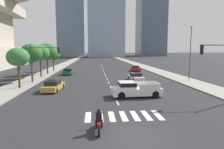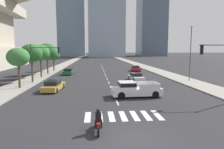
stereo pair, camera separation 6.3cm
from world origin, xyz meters
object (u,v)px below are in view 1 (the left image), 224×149
Objects in this scene: traffic_signal_near at (224,60)px; street_tree_nearest at (18,57)px; street_lamp_east at (190,50)px; street_tree_fifth at (53,55)px; pickup_truck at (134,89)px; sedan_white_1 at (136,77)px; traffic_signal_far at (42,57)px; motorcycle_lead at (99,122)px; street_tree_second at (31,53)px; sedan_green_2 at (68,72)px; sedan_gold_3 at (53,86)px; street_tree_fourth at (47,52)px; sedan_red_0 at (135,69)px; street_tree_third at (40,53)px.

street_tree_nearest is at bearing -20.51° from traffic_signal_near.
street_tree_fifth is (-24.98, 17.97, -1.25)m from street_lamp_east.
sedan_white_1 is (2.65, 11.58, -0.24)m from pickup_truck.
traffic_signal_far is 23.00m from street_lamp_east.
street_tree_second reaches higher than motorcycle_lead.
traffic_signal_far is (-2.31, -11.21, 3.47)m from sedan_green_2.
street_tree_second is at bearing 39.18° from sedan_gold_3.
traffic_signal_far is at bearing -83.66° from street_tree_fifth.
pickup_truck is at bearing -18.09° from traffic_signal_near.
street_tree_second is at bearing -41.20° from pickup_truck.
street_tree_fourth reaches higher than traffic_signal_far.
pickup_truck is 0.62× the size of street_lamp_east.
pickup_truck is 31.21m from street_tree_fifth.
motorcycle_lead is at bearing -14.43° from sedan_red_0.
traffic_signal_far is 1.09× the size of street_tree_nearest.
pickup_truck reaches higher than sedan_gold_3.
sedan_red_0 is 0.96× the size of sedan_white_1.
pickup_truck is 15.46m from street_tree_nearest.
sedan_green_2 is 0.74× the size of street_tree_third.
street_tree_fourth reaches higher than street_tree_nearest.
sedan_white_1 is 0.85× the size of street_tree_nearest.
street_tree_nearest is at bearing -116.78° from traffic_signal_far.
motorcycle_lead is at bearing -23.41° from sedan_white_1.
sedan_white_1 is at bearing -30.72° from street_tree_fourth.
street_tree_nearest is at bearing -90.00° from street_tree_second.
sedan_gold_3 is at bearing -56.39° from street_tree_second.
street_tree_second reaches higher than street_tree_third.
traffic_signal_near is 0.99× the size of street_tree_third.
street_tree_nearest is at bearing -42.66° from sedan_red_0.
street_tree_third is at bearing -111.28° from sedan_white_1.
street_tree_third is at bearing -40.44° from traffic_signal_near.
street_tree_third is at bearing 106.81° from traffic_signal_far.
traffic_signal_near is (8.25, -2.70, 3.28)m from pickup_truck.
traffic_signal_near is 1.15× the size of street_tree_fifth.
pickup_truck is 1.08× the size of street_tree_fifth.
sedan_red_0 is at bearing -104.77° from pickup_truck.
sedan_green_2 is at bearing -132.37° from sedan_white_1.
sedan_gold_3 is at bearing -175.79° from sedan_green_2.
street_lamp_east reaches higher than sedan_red_0.
sedan_white_1 is 9.65m from street_lamp_east.
traffic_signal_far reaches higher than pickup_truck.
street_tree_nearest is (-24.98, -4.12, -1.00)m from street_lamp_east.
sedan_green_2 is 7.42m from street_tree_third.
street_lamp_east is (14.98, 18.82, 4.53)m from motorcycle_lead.
traffic_signal_far is at bearing -80.37° from street_tree_fourth.
street_lamp_east is at bearing -141.11° from pickup_truck.
sedan_red_0 is at bearing 43.55° from traffic_signal_far.
street_tree_nearest reaches higher than street_tree_fifth.
sedan_gold_3 is (0.29, -16.64, 0.01)m from sedan_green_2.
sedan_red_0 is at bearing 27.20° from street_tree_third.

